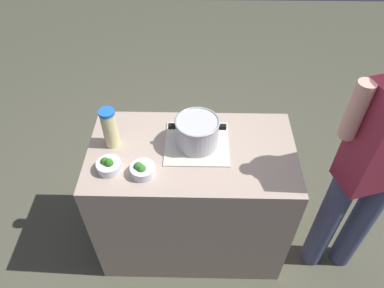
# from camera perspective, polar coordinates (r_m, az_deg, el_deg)

# --- Properties ---
(ground_plane) EXTENTS (8.00, 8.00, 0.00)m
(ground_plane) POSITION_cam_1_polar(r_m,az_deg,el_deg) (2.73, 0.00, -14.29)
(ground_plane) COLOR #4E4E3C
(counter_slab) EXTENTS (1.16, 0.64, 0.91)m
(counter_slab) POSITION_cam_1_polar(r_m,az_deg,el_deg) (2.34, 0.00, -8.69)
(counter_slab) COLOR tan
(counter_slab) RESTS_ON ground_plane
(dish_cloth) EXTENTS (0.36, 0.35, 0.01)m
(dish_cloth) POSITION_cam_1_polar(r_m,az_deg,el_deg) (2.02, 0.80, 0.11)
(dish_cloth) COLOR beige
(dish_cloth) RESTS_ON counter_slab
(cooking_pot) EXTENTS (0.31, 0.24, 0.17)m
(cooking_pot) POSITION_cam_1_polar(r_m,az_deg,el_deg) (1.96, 0.82, 1.95)
(cooking_pot) COLOR #B7B7BC
(cooking_pot) RESTS_ON dish_cloth
(lemonade_pitcher) EXTENTS (0.09, 0.09, 0.24)m
(lemonade_pitcher) POSITION_cam_1_polar(r_m,az_deg,el_deg) (1.99, -12.88, 2.48)
(lemonade_pitcher) COLOR beige
(lemonade_pitcher) RESTS_ON counter_slab
(broccoli_bowl_front) EXTENTS (0.13, 0.13, 0.08)m
(broccoli_bowl_front) POSITION_cam_1_polar(r_m,az_deg,el_deg) (1.92, -13.08, -3.32)
(broccoli_bowl_front) COLOR silver
(broccoli_bowl_front) RESTS_ON counter_slab
(broccoli_bowl_center) EXTENTS (0.13, 0.13, 0.08)m
(broccoli_bowl_center) POSITION_cam_1_polar(r_m,az_deg,el_deg) (1.87, -7.91, -4.06)
(broccoli_bowl_center) COLOR silver
(broccoli_bowl_center) RESTS_ON counter_slab
(person_cook) EXTENTS (0.50, 0.29, 1.68)m
(person_cook) POSITION_cam_1_polar(r_m,az_deg,el_deg) (2.08, 26.57, -3.80)
(person_cook) COLOR #464B6D
(person_cook) RESTS_ON ground_plane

